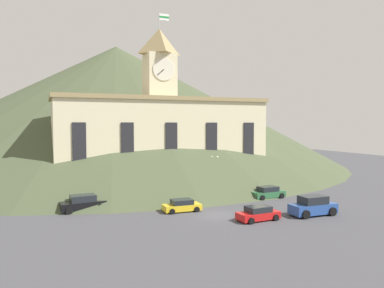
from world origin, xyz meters
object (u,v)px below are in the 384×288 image
Objects in this scene: car_silver_hatch at (148,199)px; car_red_sedan at (258,214)px; car_yellow_coupe at (182,206)px; pedestrian at (170,190)px; car_green_wagon at (268,193)px; car_black_suv at (83,203)px; street_lamp_far_left at (135,172)px; car_blue_van at (313,206)px; street_lamp_far_right at (215,165)px.

car_silver_hatch is 14.20m from car_red_sedan.
car_silver_hatch is 5.56m from car_yellow_coupe.
pedestrian is (3.85, 3.37, 0.21)m from car_silver_hatch.
car_silver_hatch is 15.73m from car_green_wagon.
street_lamp_far_left is at bearing -145.69° from car_black_suv.
car_yellow_coupe is (2.51, -4.96, -0.07)m from car_silver_hatch.
street_lamp_far_left is 6.25m from car_silver_hatch.
car_blue_van reaches higher than pedestrian.
car_red_sedan is 2.75× the size of pedestrian.
car_yellow_coupe is 8.76m from car_red_sedan.
street_lamp_far_right reaches higher than car_red_sedan.
car_blue_van is (15.14, -17.58, -2.26)m from street_lamp_far_left.
street_lamp_far_right reaches higher than car_green_wagon.
car_blue_van is 1.08× the size of car_green_wagon.
car_silver_hatch is 0.79× the size of car_blue_van.
car_blue_van is at bearing -38.71° from pedestrian.
car_silver_hatch is at bearing -87.37° from street_lamp_far_left.
street_lamp_far_right is at bearing 0.00° from street_lamp_far_left.
street_lamp_far_right is 20.50m from car_black_suv.
street_lamp_far_right is 0.99× the size of car_black_suv.
street_lamp_far_left is 10.07m from car_black_suv.
car_silver_hatch reaches higher than car_yellow_coupe.
car_blue_van is 9.69m from car_green_wagon.
street_lamp_far_right is 17.76m from car_red_sedan.
car_green_wagon is at bearing -132.11° from car_red_sedan.
car_blue_van is at bearing -28.27° from car_yellow_coupe.
car_blue_van is at bearing -98.63° from car_green_wagon.
street_lamp_far_left is 0.86× the size of car_black_suv.
street_lamp_far_left is 19.40m from car_red_sedan.
car_yellow_coupe is (-9.07, -10.67, -3.04)m from street_lamp_far_right.
car_green_wagon is 12.99m from pedestrian.
car_blue_van is 3.10× the size of pedestrian.
car_black_suv is at bearing 171.62° from car_green_wagon.
street_lamp_far_right is 14.32m from car_yellow_coupe.
car_silver_hatch is 7.75m from car_black_suv.
car_yellow_coupe is at bearing -130.36° from street_lamp_far_right.
street_lamp_far_left is 11.84m from street_lamp_far_right.
car_silver_hatch is at bearing -58.23° from car_red_sedan.
car_red_sedan is (-3.24, -17.20, -2.99)m from street_lamp_far_right.
street_lamp_far_left reaches higher than car_yellow_coupe.
car_red_sedan is (-7.24, -9.29, -0.05)m from car_green_wagon.
pedestrian is at bearing -166.97° from car_black_suv.
car_black_suv is at bearing 157.93° from car_yellow_coupe.
street_lamp_far_right is at bearing 112.37° from car_green_wagon.
car_silver_hatch is 0.96× the size of car_yellow_coupe.
car_green_wagon is at bearing 85.73° from car_blue_van.
pedestrian is (11.57, 3.99, 0.07)m from car_black_suv.
car_yellow_coupe is at bearing 122.17° from car_silver_hatch.
car_red_sedan is 15.53m from pedestrian.
street_lamp_far_left reaches higher than car_blue_van.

